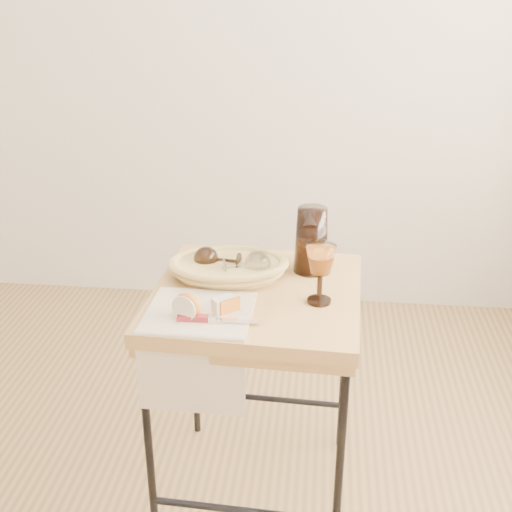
% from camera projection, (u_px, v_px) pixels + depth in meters
% --- Properties ---
extents(wall_back, '(3.60, 0.00, 2.70)m').
position_uv_depth(wall_back, '(192.00, 38.00, 3.04)').
color(wall_back, beige).
rests_on(wall_back, ground).
extents(side_table, '(0.64, 0.64, 0.78)m').
position_uv_depth(side_table, '(257.00, 397.00, 2.08)').
color(side_table, olive).
rests_on(side_table, floor).
extents(tea_towel, '(0.30, 0.27, 0.01)m').
position_uv_depth(tea_towel, '(199.00, 312.00, 1.79)').
color(tea_towel, beige).
rests_on(tea_towel, side_table).
extents(bread_basket, '(0.36, 0.27, 0.06)m').
position_uv_depth(bread_basket, '(229.00, 269.00, 1.99)').
color(bread_basket, '#AC8841').
rests_on(bread_basket, side_table).
extents(goblet_lying_a, '(0.13, 0.09, 0.08)m').
position_uv_depth(goblet_lying_a, '(220.00, 260.00, 2.00)').
color(goblet_lying_a, '#311F13').
rests_on(goblet_lying_a, bread_basket).
extents(goblet_lying_b, '(0.15, 0.12, 0.08)m').
position_uv_depth(goblet_lying_b, '(243.00, 265.00, 1.96)').
color(goblet_lying_b, white).
rests_on(goblet_lying_b, bread_basket).
extents(pitcher, '(0.17, 0.24, 0.25)m').
position_uv_depth(pitcher, '(311.00, 240.00, 2.00)').
color(pitcher, black).
rests_on(pitcher, side_table).
extents(wine_goblet, '(0.11, 0.11, 0.18)m').
position_uv_depth(wine_goblet, '(320.00, 274.00, 1.82)').
color(wine_goblet, white).
rests_on(wine_goblet, side_table).
extents(apple_half, '(0.09, 0.06, 0.07)m').
position_uv_depth(apple_half, '(188.00, 305.00, 1.75)').
color(apple_half, red).
rests_on(apple_half, tea_towel).
extents(apple_wedge, '(0.07, 0.07, 0.04)m').
position_uv_depth(apple_wedge, '(224.00, 304.00, 1.78)').
color(apple_wedge, beige).
rests_on(apple_wedge, tea_towel).
extents(table_knife, '(0.22, 0.03, 0.02)m').
position_uv_depth(table_knife, '(215.00, 319.00, 1.74)').
color(table_knife, silver).
rests_on(table_knife, tea_towel).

